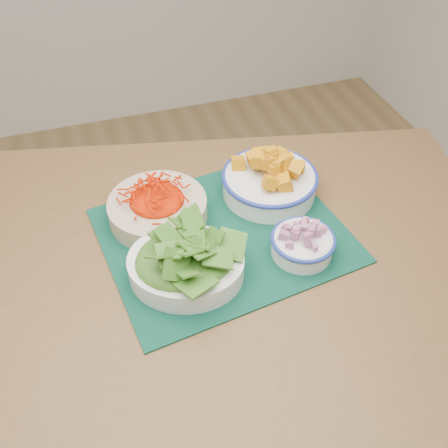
% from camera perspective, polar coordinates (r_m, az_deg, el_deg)
% --- Properties ---
extents(table, '(1.47, 1.14, 0.75)m').
position_cam_1_polar(table, '(1.07, -3.16, -7.91)').
color(table, brown).
rests_on(table, ground).
extents(placemat, '(0.54, 0.46, 0.00)m').
position_cam_1_polar(placemat, '(1.06, -0.00, -1.24)').
color(placemat, black).
rests_on(placemat, table).
extents(carrot_bowl, '(0.27, 0.27, 0.08)m').
position_cam_1_polar(carrot_bowl, '(1.08, -7.62, 2.17)').
color(carrot_bowl, '#C7B794').
rests_on(carrot_bowl, placemat).
extents(squash_bowl, '(0.27, 0.27, 0.10)m').
position_cam_1_polar(squash_bowl, '(1.13, 5.26, 5.43)').
color(squash_bowl, white).
rests_on(squash_bowl, placemat).
extents(lettuce_bowl, '(0.28, 0.26, 0.10)m').
position_cam_1_polar(lettuce_bowl, '(0.95, -4.41, -4.05)').
color(lettuce_bowl, white).
rests_on(lettuce_bowl, placemat).
extents(onion_bowl, '(0.16, 0.16, 0.06)m').
position_cam_1_polar(onion_bowl, '(1.01, 9.00, -2.00)').
color(onion_bowl, white).
rests_on(onion_bowl, placemat).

